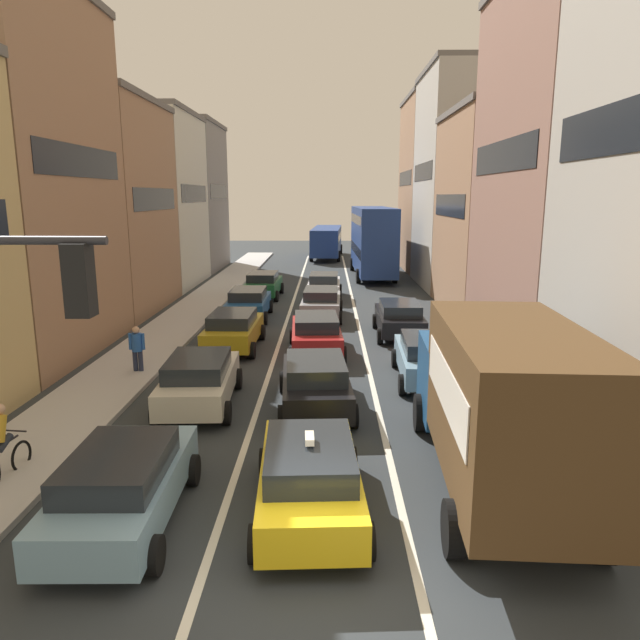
# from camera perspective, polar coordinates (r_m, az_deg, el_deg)

# --- Properties ---
(ground_plane) EXTENTS (140.00, 140.00, 0.00)m
(ground_plane) POSITION_cam_1_polar(r_m,az_deg,el_deg) (9.94, -1.06, -24.23)
(ground_plane) COLOR #2F3438
(sidewalk_left) EXTENTS (2.60, 64.00, 0.14)m
(sidewalk_left) POSITION_cam_1_polar(r_m,az_deg,el_deg) (29.44, -12.93, 0.39)
(sidewalk_left) COLOR #B6B6B6
(sidewalk_left) RESTS_ON ground
(lane_stripe_left) EXTENTS (0.16, 60.00, 0.01)m
(lane_stripe_left) POSITION_cam_1_polar(r_m,az_deg,el_deg) (28.69, -3.17, 0.25)
(lane_stripe_left) COLOR silver
(lane_stripe_left) RESTS_ON ground
(lane_stripe_right) EXTENTS (0.16, 60.00, 0.01)m
(lane_stripe_right) POSITION_cam_1_polar(r_m,az_deg,el_deg) (28.65, 3.63, 0.23)
(lane_stripe_right) COLOR silver
(lane_stripe_right) RESTS_ON ground
(building_row_left) EXTENTS (7.20, 43.90, 13.17)m
(building_row_left) POSITION_cam_1_polar(r_m,az_deg,el_deg) (32.65, -21.71, 10.96)
(building_row_left) COLOR tan
(building_row_left) RESTS_ON ground
(building_row_right) EXTENTS (7.20, 43.90, 13.75)m
(building_row_right) POSITION_cam_1_polar(r_m,az_deg,el_deg) (31.52, 19.04, 12.60)
(building_row_right) COLOR #9E7556
(building_row_right) RESTS_ON ground
(removalist_box_truck) EXTENTS (3.01, 7.81, 3.58)m
(removalist_box_truck) POSITION_cam_1_polar(r_m,az_deg,el_deg) (12.15, 17.21, -7.27)
(removalist_box_truck) COLOR navy
(removalist_box_truck) RESTS_ON ground
(taxi_centre_lane_front) EXTENTS (2.25, 4.39, 1.66)m
(taxi_centre_lane_front) POSITION_cam_1_polar(r_m,az_deg,el_deg) (11.18, -1.03, -15.00)
(taxi_centre_lane_front) COLOR yellow
(taxi_centre_lane_front) RESTS_ON ground
(sedan_left_lane_front) EXTENTS (2.13, 4.33, 1.49)m
(sedan_left_lane_front) POSITION_cam_1_polar(r_m,az_deg,el_deg) (11.44, -18.77, -15.04)
(sedan_left_lane_front) COLOR #759EB7
(sedan_left_lane_front) RESTS_ON ground
(sedan_centre_lane_second) EXTENTS (2.29, 4.41, 1.49)m
(sedan_centre_lane_second) POSITION_cam_1_polar(r_m,az_deg,el_deg) (16.31, -0.45, -6.09)
(sedan_centre_lane_second) COLOR black
(sedan_centre_lane_second) RESTS_ON ground
(wagon_left_lane_second) EXTENTS (2.23, 4.38, 1.49)m
(wagon_left_lane_second) POSITION_cam_1_polar(r_m,az_deg,el_deg) (16.88, -11.75, -5.72)
(wagon_left_lane_second) COLOR beige
(wagon_left_lane_second) RESTS_ON ground
(hatchback_centre_lane_third) EXTENTS (2.24, 4.39, 1.49)m
(hatchback_centre_lane_third) POSITION_cam_1_polar(r_m,az_deg,el_deg) (22.01, -0.38, -1.27)
(hatchback_centre_lane_third) COLOR #A51E1E
(hatchback_centre_lane_third) RESTS_ON ground
(sedan_left_lane_third) EXTENTS (2.12, 4.33, 1.49)m
(sedan_left_lane_third) POSITION_cam_1_polar(r_m,az_deg,el_deg) (22.90, -8.49, -0.88)
(sedan_left_lane_third) COLOR #B29319
(sedan_left_lane_third) RESTS_ON ground
(coupe_centre_lane_fourth) EXTENTS (2.17, 4.35, 1.49)m
(coupe_centre_lane_fourth) POSITION_cam_1_polar(r_m,az_deg,el_deg) (28.34, 0.12, 1.75)
(coupe_centre_lane_fourth) COLOR gray
(coupe_centre_lane_fourth) RESTS_ON ground
(sedan_left_lane_fourth) EXTENTS (2.09, 4.32, 1.49)m
(sedan_left_lane_fourth) POSITION_cam_1_polar(r_m,az_deg,el_deg) (28.45, -7.02, 1.70)
(sedan_left_lane_fourth) COLOR #194C8C
(sedan_left_lane_fourth) RESTS_ON ground
(sedan_centre_lane_fifth) EXTENTS (2.15, 4.35, 1.49)m
(sedan_centre_lane_fifth) POSITION_cam_1_polar(r_m,az_deg,el_deg) (33.82, 0.40, 3.44)
(sedan_centre_lane_fifth) COLOR silver
(sedan_centre_lane_fifth) RESTS_ON ground
(sedan_left_lane_fifth) EXTENTS (2.15, 4.34, 1.49)m
(sedan_left_lane_fifth) POSITION_cam_1_polar(r_m,az_deg,el_deg) (34.41, -5.59, 3.54)
(sedan_left_lane_fifth) COLOR #19592D
(sedan_left_lane_fifth) RESTS_ON ground
(sedan_right_lane_behind_truck) EXTENTS (2.18, 4.36, 1.49)m
(sedan_right_lane_behind_truck) POSITION_cam_1_polar(r_m,az_deg,el_deg) (19.07, 10.52, -3.60)
(sedan_right_lane_behind_truck) COLOR #759EB7
(sedan_right_lane_behind_truck) RESTS_ON ground
(wagon_right_lane_far) EXTENTS (2.10, 4.32, 1.49)m
(wagon_right_lane_far) POSITION_cam_1_polar(r_m,az_deg,el_deg) (24.97, 7.79, 0.22)
(wagon_right_lane_far) COLOR black
(wagon_right_lane_far) RESTS_ON ground
(bus_mid_queue_primary) EXTENTS (2.98, 10.56, 5.06)m
(bus_mid_queue_primary) POSITION_cam_1_polar(r_m,az_deg,el_deg) (42.99, 5.20, 7.97)
(bus_mid_queue_primary) COLOR navy
(bus_mid_queue_primary) RESTS_ON ground
(bus_far_queue_secondary) EXTENTS (3.18, 10.61, 2.90)m
(bus_far_queue_secondary) POSITION_cam_1_polar(r_m,az_deg,el_deg) (56.25, 0.67, 7.89)
(bus_far_queue_secondary) COLOR navy
(bus_far_queue_secondary) RESTS_ON ground
(cyclist_on_sidewalk) EXTENTS (0.50, 1.73, 1.72)m
(cyclist_on_sidewalk) POSITION_cam_1_polar(r_m,az_deg,el_deg) (13.91, -28.75, -10.71)
(cyclist_on_sidewalk) COLOR black
(cyclist_on_sidewalk) RESTS_ON ground
(pedestrian_mid_sidewalk) EXTENTS (0.54, 0.34, 1.66)m
(pedestrian_mid_sidewalk) POSITION_cam_1_polar(r_m,az_deg,el_deg) (20.28, -17.51, -2.58)
(pedestrian_mid_sidewalk) COLOR #262D47
(pedestrian_mid_sidewalk) RESTS_ON ground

